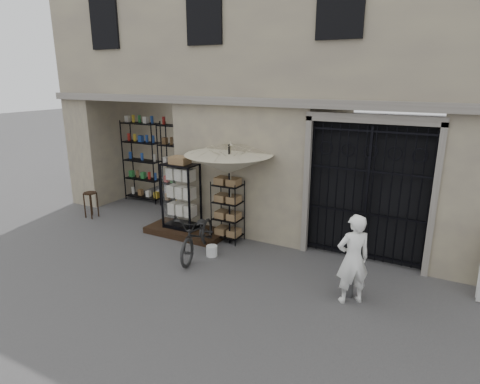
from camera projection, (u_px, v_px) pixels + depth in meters
The scene contains 14 objects.
ground at pixel (242, 284), 7.57m from camera, with size 80.00×80.00×0.00m, color #252528.
main_building at pixel (320, 46), 9.72m from camera, with size 14.00×4.00×9.00m, color gray.
shop_recess at pixel (150, 158), 11.57m from camera, with size 3.00×1.70×3.00m, color black.
shop_shelving at pixel (160, 164), 12.09m from camera, with size 2.70×0.50×2.50m, color black.
iron_gate at pixel (368, 191), 8.29m from camera, with size 2.50×0.21×3.00m.
step_platform at pixel (186, 231), 9.95m from camera, with size 2.00×0.90×0.15m, color black.
display_cabinet at pixel (181, 199), 9.83m from camera, with size 0.94×0.77×1.75m.
wire_rack at pixel (228, 212), 9.41m from camera, with size 0.73×0.59×1.46m.
market_umbrella at pixel (229, 159), 8.88m from camera, with size 2.23×2.25×2.82m.
white_bucket at pixel (212, 251), 8.74m from camera, with size 0.24×0.24×0.23m, color silver.
bicycle at pixel (199, 255), 8.82m from camera, with size 0.64×0.96×1.83m, color black.
wooden_stool at pixel (91, 204), 11.08m from camera, with size 0.41×0.41×0.72m.
steel_bollard at pixel (350, 274), 7.05m from camera, with size 0.16×0.16×0.85m, color slate.
shopkeeper at pixel (349, 301), 7.00m from camera, with size 0.58×1.60×0.38m, color white.
Camera 1 is at (3.17, -6.01, 3.77)m, focal length 30.00 mm.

